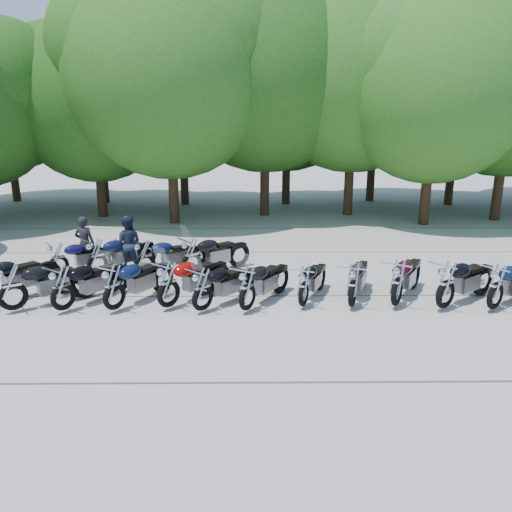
{
  "coord_description": "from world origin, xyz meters",
  "views": [
    {
      "loc": [
        -0.13,
        -10.93,
        4.51
      ],
      "look_at": [
        0.0,
        1.5,
        1.1
      ],
      "focal_mm": 35.0,
      "sensor_mm": 36.0,
      "label": 1
    }
  ],
  "objects_px": {
    "motorcycle_9": "(398,282)",
    "motorcycle_14": "(97,256)",
    "motorcycle_2": "(62,287)",
    "motorcycle_5": "(202,288)",
    "motorcycle_15": "(145,256)",
    "motorcycle_1": "(12,286)",
    "motorcycle_8": "(353,284)",
    "rider_0": "(85,244)",
    "motorcycle_3": "(114,286)",
    "motorcycle_13": "(58,258)",
    "motorcycle_6": "(247,287)",
    "motorcycle_10": "(446,283)",
    "motorcycle_7": "(304,285)",
    "rider_1": "(128,243)",
    "motorcycle_16": "(191,255)",
    "motorcycle_11": "(496,286)",
    "motorcycle_4": "(168,283)"
  },
  "relations": [
    {
      "from": "motorcycle_9",
      "to": "motorcycle_14",
      "type": "bearing_deg",
      "value": 13.46
    },
    {
      "from": "motorcycle_2",
      "to": "motorcycle_5",
      "type": "bearing_deg",
      "value": -145.64
    },
    {
      "from": "motorcycle_15",
      "to": "motorcycle_1",
      "type": "bearing_deg",
      "value": 109.43
    },
    {
      "from": "motorcycle_8",
      "to": "rider_0",
      "type": "bearing_deg",
      "value": -3.38
    },
    {
      "from": "motorcycle_3",
      "to": "rider_0",
      "type": "relative_size",
      "value": 1.4
    },
    {
      "from": "motorcycle_13",
      "to": "motorcycle_6",
      "type": "bearing_deg",
      "value": -153.27
    },
    {
      "from": "motorcycle_9",
      "to": "motorcycle_10",
      "type": "distance_m",
      "value": 1.14
    },
    {
      "from": "motorcycle_1",
      "to": "motorcycle_8",
      "type": "xyz_separation_m",
      "value": [
        8.2,
        0.18,
        -0.04
      ]
    },
    {
      "from": "motorcycle_7",
      "to": "motorcycle_1",
      "type": "bearing_deg",
      "value": 24.95
    },
    {
      "from": "motorcycle_9",
      "to": "rider_1",
      "type": "xyz_separation_m",
      "value": [
        -7.33,
        3.23,
        0.18
      ]
    },
    {
      "from": "motorcycle_3",
      "to": "motorcycle_5",
      "type": "relative_size",
      "value": 1.07
    },
    {
      "from": "motorcycle_6",
      "to": "motorcycle_16",
      "type": "xyz_separation_m",
      "value": [
        -1.66,
        2.84,
        0.02
      ]
    },
    {
      "from": "motorcycle_3",
      "to": "motorcycle_7",
      "type": "height_order",
      "value": "motorcycle_3"
    },
    {
      "from": "motorcycle_14",
      "to": "motorcycle_11",
      "type": "bearing_deg",
      "value": -149.46
    },
    {
      "from": "motorcycle_3",
      "to": "motorcycle_14",
      "type": "distance_m",
      "value": 3.02
    },
    {
      "from": "motorcycle_10",
      "to": "motorcycle_14",
      "type": "height_order",
      "value": "motorcycle_10"
    },
    {
      "from": "motorcycle_5",
      "to": "motorcycle_6",
      "type": "distance_m",
      "value": 1.07
    },
    {
      "from": "motorcycle_7",
      "to": "motorcycle_13",
      "type": "height_order",
      "value": "motorcycle_7"
    },
    {
      "from": "motorcycle_6",
      "to": "motorcycle_9",
      "type": "xyz_separation_m",
      "value": [
        3.68,
        0.27,
        0.04
      ]
    },
    {
      "from": "motorcycle_6",
      "to": "motorcycle_8",
      "type": "distance_m",
      "value": 2.59
    },
    {
      "from": "motorcycle_1",
      "to": "motorcycle_9",
      "type": "xyz_separation_m",
      "value": [
        9.29,
        0.22,
        0.01
      ]
    },
    {
      "from": "motorcycle_8",
      "to": "motorcycle_13",
      "type": "relative_size",
      "value": 1.09
    },
    {
      "from": "motorcycle_11",
      "to": "motorcycle_14",
      "type": "xyz_separation_m",
      "value": [
        -10.4,
        2.83,
        -0.01
      ]
    },
    {
      "from": "motorcycle_2",
      "to": "rider_0",
      "type": "bearing_deg",
      "value": -45.55
    },
    {
      "from": "motorcycle_8",
      "to": "motorcycle_13",
      "type": "height_order",
      "value": "motorcycle_8"
    },
    {
      "from": "motorcycle_4",
      "to": "motorcycle_7",
      "type": "bearing_deg",
      "value": -139.34
    },
    {
      "from": "motorcycle_7",
      "to": "motorcycle_5",
      "type": "bearing_deg",
      "value": 29.7
    },
    {
      "from": "motorcycle_8",
      "to": "motorcycle_9",
      "type": "height_order",
      "value": "motorcycle_9"
    },
    {
      "from": "rider_0",
      "to": "rider_1",
      "type": "height_order",
      "value": "rider_1"
    },
    {
      "from": "motorcycle_8",
      "to": "motorcycle_11",
      "type": "bearing_deg",
      "value": -163.44
    },
    {
      "from": "motorcycle_4",
      "to": "motorcycle_7",
      "type": "distance_m",
      "value": 3.3
    },
    {
      "from": "motorcycle_10",
      "to": "motorcycle_16",
      "type": "bearing_deg",
      "value": 28.87
    },
    {
      "from": "motorcycle_3",
      "to": "motorcycle_5",
      "type": "distance_m",
      "value": 2.13
    },
    {
      "from": "motorcycle_5",
      "to": "motorcycle_9",
      "type": "bearing_deg",
      "value": -134.4
    },
    {
      "from": "motorcycle_2",
      "to": "motorcycle_4",
      "type": "bearing_deg",
      "value": -140.89
    },
    {
      "from": "motorcycle_3",
      "to": "rider_1",
      "type": "xyz_separation_m",
      "value": [
        -0.46,
        3.43,
        0.2
      ]
    },
    {
      "from": "motorcycle_7",
      "to": "motorcycle_11",
      "type": "distance_m",
      "value": 4.6
    },
    {
      "from": "motorcycle_8",
      "to": "rider_1",
      "type": "bearing_deg",
      "value": -7.25
    },
    {
      "from": "motorcycle_6",
      "to": "motorcycle_14",
      "type": "xyz_separation_m",
      "value": [
        -4.42,
        2.83,
        0.0
      ]
    },
    {
      "from": "motorcycle_10",
      "to": "motorcycle_7",
      "type": "bearing_deg",
      "value": 48.69
    },
    {
      "from": "motorcycle_1",
      "to": "motorcycle_11",
      "type": "relative_size",
      "value": 1.02
    },
    {
      "from": "motorcycle_6",
      "to": "rider_1",
      "type": "height_order",
      "value": "rider_1"
    },
    {
      "from": "motorcycle_1",
      "to": "motorcycle_9",
      "type": "distance_m",
      "value": 9.3
    },
    {
      "from": "motorcycle_5",
      "to": "motorcycle_6",
      "type": "height_order",
      "value": "motorcycle_6"
    },
    {
      "from": "motorcycle_6",
      "to": "motorcycle_8",
      "type": "xyz_separation_m",
      "value": [
        2.58,
        0.23,
        -0.01
      ]
    },
    {
      "from": "motorcycle_8",
      "to": "rider_0",
      "type": "distance_m",
      "value": 8.28
    },
    {
      "from": "motorcycle_1",
      "to": "motorcycle_13",
      "type": "xyz_separation_m",
      "value": [
        0.03,
        2.85,
        -0.09
      ]
    },
    {
      "from": "motorcycle_10",
      "to": "motorcycle_8",
      "type": "bearing_deg",
      "value": 48.07
    },
    {
      "from": "motorcycle_16",
      "to": "motorcycle_5",
      "type": "bearing_deg",
      "value": 154.64
    },
    {
      "from": "motorcycle_9",
      "to": "motorcycle_4",
      "type": "bearing_deg",
      "value": 31.59
    }
  ]
}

